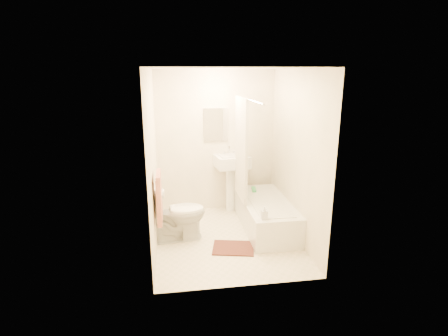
{
  "coord_description": "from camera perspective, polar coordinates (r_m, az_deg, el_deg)",
  "views": [
    {
      "loc": [
        -0.73,
        -4.6,
        2.36
      ],
      "look_at": [
        0.0,
        0.25,
        1.0
      ],
      "focal_mm": 28.0,
      "sensor_mm": 36.0,
      "label": 1
    }
  ],
  "objects": [
    {
      "name": "scrub_brush",
      "position": [
        5.83,
        4.89,
        -3.54
      ],
      "size": [
        0.1,
        0.23,
        0.04
      ],
      "primitive_type": "cube",
      "rotation": [
        0.0,
        0.0,
        -0.14
      ],
      "color": "green",
      "rests_on": "bathtub"
    },
    {
      "name": "sink",
      "position": [
        6.03,
        1.2,
        -2.11
      ],
      "size": [
        0.61,
        0.52,
        1.08
      ],
      "primitive_type": null,
      "rotation": [
        0.0,
        0.0,
        0.16
      ],
      "color": "white",
      "rests_on": "floor"
    },
    {
      "name": "shower_curtain",
      "position": [
        5.33,
        2.79,
        3.12
      ],
      "size": [
        0.04,
        0.8,
        1.55
      ],
      "primitive_type": "cube",
      "color": "silver",
      "rests_on": "curtain_rod"
    },
    {
      "name": "towel_bar",
      "position": [
        4.53,
        -11.12,
        -0.93
      ],
      "size": [
        0.02,
        0.6,
        0.02
      ],
      "primitive_type": "cylinder",
      "rotation": [
        1.57,
        0.0,
        0.0
      ],
      "color": "silver",
      "rests_on": "wall_left"
    },
    {
      "name": "bath_mat",
      "position": [
        4.94,
        1.53,
        -12.91
      ],
      "size": [
        0.64,
        0.53,
        0.02
      ],
      "primitive_type": "cube",
      "rotation": [
        0.0,
        0.0,
        -0.21
      ],
      "color": "#51281F",
      "rests_on": "floor"
    },
    {
      "name": "wall_back",
      "position": [
        5.96,
        -1.37,
        4.26
      ],
      "size": [
        2.0,
        0.02,
        2.4
      ],
      "primitive_type": "cube",
      "color": "beige",
      "rests_on": "ground"
    },
    {
      "name": "toilet_paper",
      "position": [
        5.01,
        -10.39,
        -4.13
      ],
      "size": [
        0.11,
        0.12,
        0.12
      ],
      "primitive_type": "cylinder",
      "rotation": [
        0.0,
        1.57,
        0.0
      ],
      "color": "white",
      "rests_on": "wall_left"
    },
    {
      "name": "wall_left",
      "position": [
        4.75,
        -11.55,
        1.05
      ],
      "size": [
        0.02,
        2.4,
        2.4
      ],
      "primitive_type": "cube",
      "color": "beige",
      "rests_on": "ground"
    },
    {
      "name": "wall_right",
      "position": [
        5.05,
        11.73,
        1.89
      ],
      "size": [
        0.02,
        2.4,
        2.4
      ],
      "primitive_type": "cube",
      "color": "beige",
      "rests_on": "ground"
    },
    {
      "name": "toilet",
      "position": [
        5.09,
        -7.63,
        -7.32
      ],
      "size": [
        0.85,
        0.53,
        0.79
      ],
      "primitive_type": "imported",
      "rotation": [
        0.0,
        0.0,
        1.67
      ],
      "color": "white",
      "rests_on": "floor"
    },
    {
      "name": "ceiling",
      "position": [
        4.66,
        0.48,
        15.99
      ],
      "size": [
        2.4,
        2.4,
        0.0
      ],
      "primitive_type": "plane",
      "color": "white",
      "rests_on": "ground"
    },
    {
      "name": "bathtub",
      "position": [
        5.5,
        6.78,
        -7.5
      ],
      "size": [
        0.69,
        1.58,
        0.44
      ],
      "primitive_type": null,
      "color": "silver",
      "rests_on": "floor"
    },
    {
      "name": "soap_bottle",
      "position": [
        4.74,
        6.6,
        -7.28
      ],
      "size": [
        0.08,
        0.09,
        0.18
      ],
      "primitive_type": "imported",
      "rotation": [
        0.0,
        0.0,
        -0.04
      ],
      "color": "silver",
      "rests_on": "bathtub"
    },
    {
      "name": "towel",
      "position": [
        4.63,
        -10.55,
        -4.72
      ],
      "size": [
        0.06,
        0.45,
        0.66
      ],
      "primitive_type": "cube",
      "color": "#CC7266",
      "rests_on": "towel_bar"
    },
    {
      "name": "floor",
      "position": [
        5.22,
        0.42,
        -11.38
      ],
      "size": [
        2.4,
        2.4,
        0.0
      ],
      "primitive_type": "plane",
      "color": "beige",
      "rests_on": "ground"
    },
    {
      "name": "mirror",
      "position": [
        5.89,
        -1.36,
        7.09
      ],
      "size": [
        0.4,
        0.03,
        0.55
      ],
      "primitive_type": "cube",
      "color": "white",
      "rests_on": "wall_back"
    },
    {
      "name": "curtain_rod",
      "position": [
        4.83,
        3.86,
        11.19
      ],
      "size": [
        0.03,
        1.7,
        0.03
      ],
      "primitive_type": "cylinder",
      "rotation": [
        1.57,
        0.0,
        0.0
      ],
      "color": "silver",
      "rests_on": "wall_back"
    }
  ]
}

